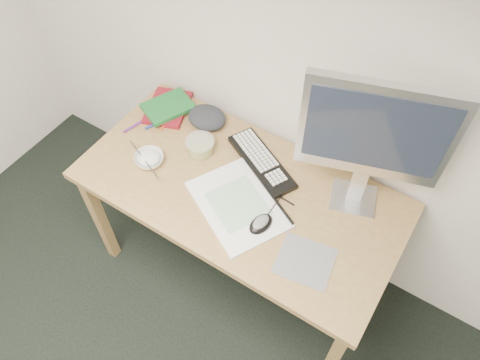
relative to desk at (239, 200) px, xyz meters
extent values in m
plane|color=silver|center=(0.15, 0.37, 0.63)|extent=(3.60, 0.00, 3.60)
cube|color=#AB8A4E|center=(-0.65, -0.30, -0.31)|extent=(0.05, 0.05, 0.71)
cube|color=#AB8A4E|center=(-0.65, 0.30, -0.31)|extent=(0.05, 0.05, 0.71)
cube|color=#AB8A4E|center=(0.65, 0.30, -0.31)|extent=(0.05, 0.05, 0.71)
cube|color=#AB8A4E|center=(0.00, 0.00, 0.06)|extent=(1.40, 0.70, 0.03)
cube|color=gray|center=(0.40, -0.15, 0.08)|extent=(0.24, 0.22, 0.00)
cube|color=white|center=(0.04, -0.08, 0.09)|extent=(0.51, 0.46, 0.01)
cube|color=black|center=(0.01, 0.17, 0.09)|extent=(0.41, 0.29, 0.02)
cube|color=silver|center=(0.43, 0.21, 0.09)|extent=(0.23, 0.22, 0.01)
cube|color=silver|center=(0.43, 0.21, 0.18)|extent=(0.07, 0.04, 0.18)
cube|color=silver|center=(0.43, 0.21, 0.49)|extent=(0.53, 0.20, 0.44)
cube|color=black|center=(0.43, 0.21, 0.50)|extent=(0.47, 0.15, 0.34)
ellipsoid|color=black|center=(0.17, -0.11, 0.11)|extent=(0.09, 0.13, 0.04)
imported|color=silver|center=(-0.42, -0.09, 0.10)|extent=(0.16, 0.16, 0.04)
cylinder|color=silver|center=(-0.42, -0.12, 0.13)|extent=(0.25, 0.12, 0.02)
cylinder|color=gold|center=(-0.26, 0.09, 0.11)|extent=(0.15, 0.15, 0.06)
cube|color=maroon|center=(-0.55, 0.22, 0.09)|extent=(0.26, 0.29, 0.02)
cube|color=#1A692B|center=(-0.54, 0.20, 0.12)|extent=(0.24, 0.27, 0.02)
ellipsoid|color=#25262D|center=(-0.34, 0.25, 0.11)|extent=(0.18, 0.15, 0.07)
cylinder|color=pink|center=(0.02, 0.06, 0.09)|extent=(0.18, 0.01, 0.01)
cylinder|color=tan|center=(0.05, 0.01, 0.09)|extent=(0.19, 0.08, 0.01)
cylinder|color=black|center=(0.15, 0.06, 0.09)|extent=(0.18, 0.02, 0.01)
cylinder|color=navy|center=(-0.53, 0.11, 0.09)|extent=(0.07, 0.13, 0.01)
cylinder|color=#E25A1A|center=(-0.50, 0.14, 0.09)|extent=(0.01, 0.12, 0.01)
cylinder|color=#602382|center=(-0.62, 0.04, 0.09)|extent=(0.05, 0.13, 0.01)
camera|label=1|loc=(0.64, -0.99, 1.70)|focal=35.00mm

